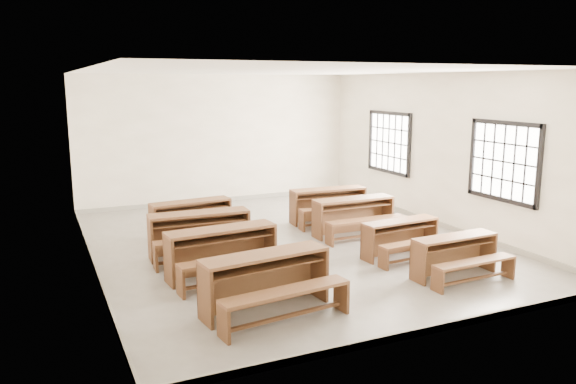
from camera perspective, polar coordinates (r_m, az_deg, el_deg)
name	(u,v)px	position (r m, az deg, el deg)	size (l,w,h in m)	color
room	(292,130)	(10.29, 0.46, 6.30)	(8.50, 8.50, 3.20)	gray
desk_set_0	(267,278)	(7.47, -2.12, -8.77)	(1.86, 1.12, 0.79)	brown
desk_set_1	(223,249)	(8.81, -6.63, -5.79)	(1.80, 1.04, 0.78)	brown
desk_set_2	(200,231)	(9.90, -8.91, -3.95)	(1.78, 0.99, 0.78)	brown
desk_set_3	(192,216)	(11.20, -9.75, -2.42)	(1.66, 0.97, 0.71)	brown
desk_set_4	(456,253)	(9.18, 16.72, -5.99)	(1.47, 0.80, 0.65)	brown
desk_set_5	(402,236)	(9.99, 11.48, -4.38)	(1.49, 0.85, 0.65)	brown
desk_set_6	(355,214)	(11.23, 6.78, -2.22)	(1.66, 0.86, 0.75)	brown
desk_set_7	(329,203)	(12.19, 4.18, -1.11)	(1.72, 0.98, 0.74)	brown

